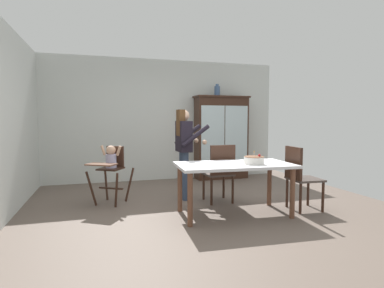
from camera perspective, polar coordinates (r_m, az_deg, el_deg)
The scene contains 10 objects.
ground_plane at distance 4.77m, azimuth 1.36°, elevation -12.12°, with size 6.24×6.24×0.00m, color #66564C.
wall_back at distance 7.12m, azimuth -5.19°, elevation 4.36°, with size 5.32×0.06×2.70m, color silver.
china_cabinet at distance 7.25m, azimuth 5.36°, elevation 1.25°, with size 1.26×0.48×1.90m.
ceramic_vase at distance 7.23m, azimuth 4.62°, elevation 9.68°, with size 0.13×0.13×0.27m.
high_chair_with_toddler at distance 5.20m, azimuth -14.65°, elevation -3.49°, with size 0.79×0.84×0.95m.
adult_person at distance 5.29m, azimuth -1.43°, elevation 0.21°, with size 0.51×0.50×1.53m.
dining_table at distance 4.48m, azimuth 7.75°, elevation -4.75°, with size 1.67×0.94×0.74m.
birthday_cake at distance 4.46m, azimuth 11.28°, elevation -2.93°, with size 0.28×0.28×0.19m.
dining_chair_far_side at distance 5.10m, azimuth 5.21°, elevation -4.64°, with size 0.45×0.45×0.96m.
dining_chair_right_end at distance 4.96m, azimuth 18.98°, elevation -5.13°, with size 0.47×0.47×0.96m.
Camera 1 is at (-1.41, -4.35, 1.36)m, focal length 29.16 mm.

